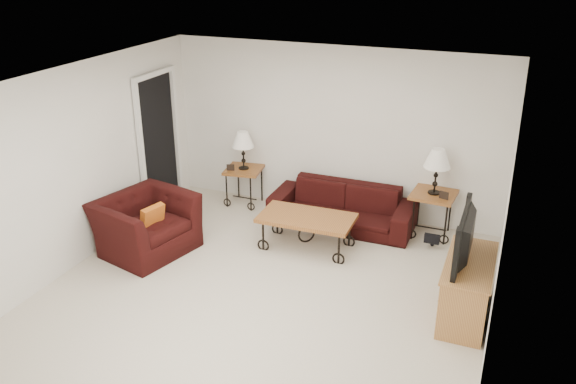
% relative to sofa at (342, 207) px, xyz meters
% --- Properties ---
extents(ground, '(5.00, 5.00, 0.00)m').
position_rel_sofa_xyz_m(ground, '(-0.31, -2.02, -0.30)').
color(ground, beige).
rests_on(ground, ground).
extents(wall_back, '(5.00, 0.02, 2.50)m').
position_rel_sofa_xyz_m(wall_back, '(-0.31, 0.48, 0.95)').
color(wall_back, silver).
rests_on(wall_back, ground).
extents(wall_front, '(5.00, 0.02, 2.50)m').
position_rel_sofa_xyz_m(wall_front, '(-0.31, -4.52, 0.95)').
color(wall_front, silver).
rests_on(wall_front, ground).
extents(wall_left, '(0.02, 5.00, 2.50)m').
position_rel_sofa_xyz_m(wall_left, '(-2.81, -2.02, 0.95)').
color(wall_left, silver).
rests_on(wall_left, ground).
extents(wall_right, '(0.02, 5.00, 2.50)m').
position_rel_sofa_xyz_m(wall_right, '(2.19, -2.02, 0.95)').
color(wall_right, silver).
rests_on(wall_right, ground).
extents(ceiling, '(5.00, 5.00, 0.00)m').
position_rel_sofa_xyz_m(ceiling, '(-0.31, -2.02, 2.20)').
color(ceiling, white).
rests_on(ceiling, wall_back).
extents(doorway, '(0.08, 0.94, 2.04)m').
position_rel_sofa_xyz_m(doorway, '(-2.78, -0.37, 0.72)').
color(doorway, black).
rests_on(doorway, ground).
extents(sofa, '(2.05, 0.80, 0.60)m').
position_rel_sofa_xyz_m(sofa, '(0.00, 0.00, 0.00)').
color(sofa, black).
rests_on(sofa, ground).
extents(side_table_left, '(0.61, 0.61, 0.59)m').
position_rel_sofa_xyz_m(side_table_left, '(-1.64, 0.18, -0.01)').
color(side_table_left, '#925E25').
rests_on(side_table_left, ground).
extents(side_table_right, '(0.62, 0.62, 0.64)m').
position_rel_sofa_xyz_m(side_table_right, '(1.25, 0.18, 0.02)').
color(side_table_right, '#925E25').
rests_on(side_table_right, ground).
extents(lamp_left, '(0.38, 0.38, 0.59)m').
position_rel_sofa_xyz_m(lamp_left, '(-1.64, 0.18, 0.58)').
color(lamp_left, black).
rests_on(lamp_left, side_table_left).
extents(lamp_right, '(0.39, 0.39, 0.64)m').
position_rel_sofa_xyz_m(lamp_right, '(1.25, 0.18, 0.65)').
color(lamp_right, black).
rests_on(lamp_right, side_table_right).
extents(photo_frame_left, '(0.12, 0.05, 0.10)m').
position_rel_sofa_xyz_m(photo_frame_left, '(-1.79, 0.03, 0.34)').
color(photo_frame_left, black).
rests_on(photo_frame_left, side_table_left).
extents(photo_frame_right, '(0.13, 0.05, 0.11)m').
position_rel_sofa_xyz_m(photo_frame_right, '(1.40, 0.03, 0.39)').
color(photo_frame_right, black).
rests_on(photo_frame_right, side_table_right).
extents(coffee_table, '(1.26, 0.70, 0.47)m').
position_rel_sofa_xyz_m(coffee_table, '(-0.24, -0.83, -0.07)').
color(coffee_table, '#925E25').
rests_on(coffee_table, ground).
extents(armchair, '(1.27, 1.37, 0.75)m').
position_rel_sofa_xyz_m(armchair, '(-2.18, -1.68, 0.08)').
color(armchair, black).
rests_on(armchair, ground).
extents(throw_pillow, '(0.17, 0.35, 0.34)m').
position_rel_sofa_xyz_m(throw_pillow, '(-2.03, -1.73, 0.22)').
color(throw_pillow, orange).
rests_on(throw_pillow, armchair).
extents(tv_stand, '(0.47, 1.13, 0.68)m').
position_rel_sofa_xyz_m(tv_stand, '(1.92, -1.65, 0.04)').
color(tv_stand, '#B98B44').
rests_on(tv_stand, ground).
extents(television, '(0.13, 1.01, 0.58)m').
position_rel_sofa_xyz_m(television, '(1.90, -1.65, 0.67)').
color(television, black).
rests_on(television, tv_stand).
extents(backpack, '(0.36, 0.30, 0.40)m').
position_rel_sofa_xyz_m(backpack, '(1.34, -0.16, -0.10)').
color(backpack, black).
rests_on(backpack, ground).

